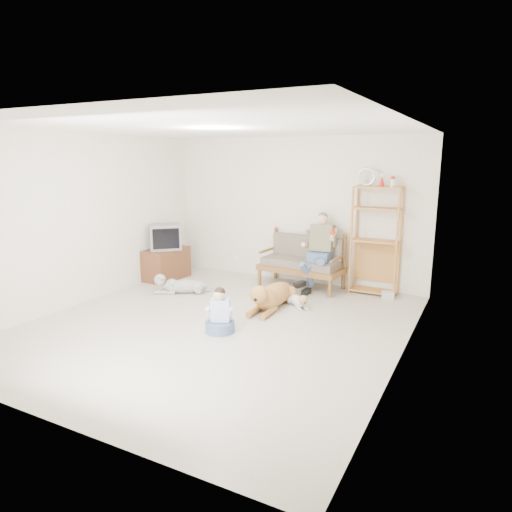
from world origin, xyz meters
The scene contains 17 objects.
floor centered at (0.00, 0.00, 0.00)m, with size 5.50×5.50×0.00m, color beige.
ceiling centered at (0.00, 0.00, 2.70)m, with size 5.50×5.50×0.00m, color white.
wall_back centered at (0.00, 2.75, 1.35)m, with size 5.00×5.00×0.00m, color beige.
wall_front centered at (0.00, -2.75, 1.35)m, with size 5.00×5.00×0.00m, color beige.
wall_left centered at (-2.50, 0.00, 1.35)m, with size 5.50×5.50×0.00m, color beige.
wall_right centered at (2.50, 0.00, 1.35)m, with size 5.50×5.50×0.00m, color beige.
loveseat centered at (0.32, 2.39, 0.49)m, with size 1.55×0.83×0.95m.
man centered at (0.65, 2.21, 0.64)m, with size 0.53×0.75×1.22m.
etagere centered at (1.58, 2.55, 0.95)m, with size 0.82×0.36×2.16m.
book_stack centered at (1.88, 2.36, 0.06)m, with size 0.19×0.14×0.12m, color silver.
tv_stand centered at (-2.23, 1.68, 0.30)m, with size 0.53×0.92×0.60m.
crt_tv centered at (-2.20, 1.64, 0.84)m, with size 0.73×0.73×0.48m.
wall_outlet centered at (-1.25, 2.73, 0.30)m, with size 0.12×0.02×0.08m, color white.
golden_retriever centered at (0.35, 1.04, 0.19)m, with size 0.44×1.58×0.48m.
shaggy_dog centered at (-1.42, 1.02, 0.14)m, with size 1.00×0.68×0.34m.
terrier centered at (0.72, 1.26, 0.10)m, with size 0.50×0.48×0.24m.
child centered at (0.17, -0.20, 0.23)m, with size 0.40×0.40×0.63m.
Camera 1 is at (3.29, -5.17, 2.33)m, focal length 32.00 mm.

